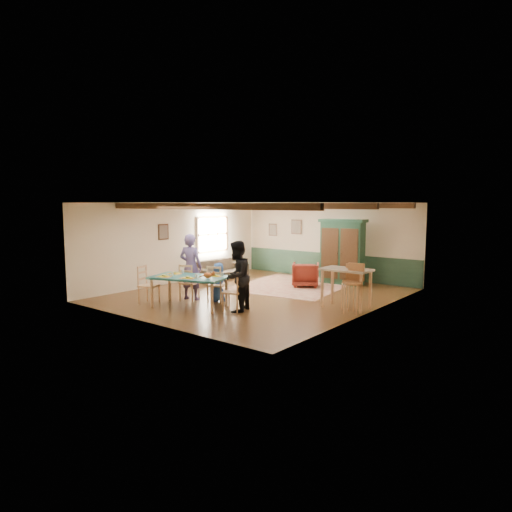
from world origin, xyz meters
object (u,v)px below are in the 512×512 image
Objects in this scene: dining_chair_far_left at (189,282)px; sofa at (219,269)px; armchair at (306,275)px; counter_table at (346,289)px; person_child at (219,282)px; dining_chair_end_right at (233,291)px; dining_table at (189,292)px; cat at (208,275)px; person_woman at (237,276)px; dining_chair_far_right at (217,284)px; bar_stool_right at (353,289)px; end_table at (240,266)px; person_man at (191,267)px; table_lamp at (240,252)px; dining_chair_end_left at (149,285)px; bar_stool_left at (350,287)px; armoire at (342,252)px.

dining_chair_far_left reaches higher than sofa.
armchair is 0.69× the size of counter_table.
armchair is (0.62, 3.43, -0.15)m from person_child.
dining_chair_far_left is 1.00× the size of dining_chair_end_right.
dining_table is 0.78m from cat.
counter_table is (3.88, 1.80, 0.01)m from dining_chair_far_left.
person_child is (-1.13, 0.54, -0.35)m from person_woman.
dining_chair_end_right reaches higher than cat.
bar_stool_right is (3.46, 1.13, 0.10)m from dining_chair_far_right.
person_child is at bearing -154.78° from counter_table.
bar_stool_right reaches higher than end_table.
person_woman is at bearing 136.74° from person_child.
person_man reaches higher than sofa.
person_child is 2.14× the size of table_lamp.
dining_chair_far_right reaches higher than armchair.
cat is (-0.68, -0.33, 0.02)m from person_woman.
table_lamp is (-2.17, 4.68, 0.29)m from dining_chair_far_left.
person_man reaches higher than person_child.
dining_chair_end_right is at bearing 155.08° from dining_chair_far_left.
table_lamp is (-1.64, 5.66, 0.29)m from dining_chair_end_left.
dining_chair_far_left is at bearing -65.10° from table_lamp.
end_table is at bearing 105.47° from cat.
dining_chair_far_left is at bearing -0.00° from dining_chair_far_right.
counter_table is (2.06, 2.03, 0.01)m from dining_chair_end_right.
dining_chair_end_left reaches higher than cat.
bar_stool_left reaches higher than armchair.
dining_table is 1.89× the size of dining_chair_far_left.
table_lamp is (0.00, 0.00, 0.53)m from end_table.
person_man is 5.12m from end_table.
bar_stool_right is at bearing -59.63° from bar_stool_left.
dining_table is 0.89× the size of armoire.
bar_stool_left is 0.43m from bar_stool_right.
dining_table is 4.15m from bar_stool_right.
armchair is (1.44, 3.69, -0.53)m from person_man.
armchair is at bearing 141.33° from counter_table.
counter_table is (3.90, 1.72, -0.41)m from person_man.
cat is at bearing -138.59° from sofa.
dining_chair_far_left reaches higher than dining_table.
bar_stool_left is at bearing -25.40° from end_table.
armchair is at bearing -39.97° from dining_chair_end_left.
armoire reaches higher than sofa.
person_child is at bearing -162.24° from bar_stool_left.
dining_chair_far_left reaches higher than end_table.
person_woman is at bearing -134.53° from counter_table.
dining_chair_far_right is at bearing -111.57° from armoire.
person_child is (-0.03, 0.08, 0.03)m from dining_chair_far_right.
dining_chair_end_right is 1.85× the size of end_table.
dining_chair_far_left is 1.85× the size of end_table.
dining_chair_end_left is at bearing 46.85° from person_man.
dining_table is 1.56× the size of counter_table.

